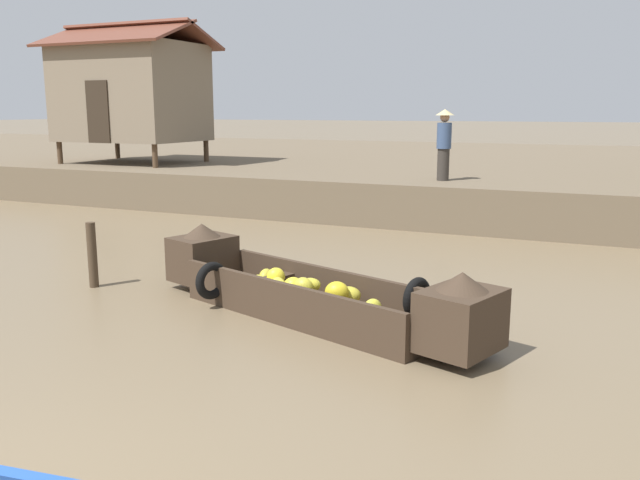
{
  "coord_description": "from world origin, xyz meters",
  "views": [
    {
      "loc": [
        3.77,
        -1.58,
        2.66
      ],
      "look_at": [
        -0.16,
        7.2,
        0.77
      ],
      "focal_mm": 37.2,
      "sensor_mm": 36.0,
      "label": 1
    }
  ],
  "objects_px": {
    "vendor_person": "(444,141)",
    "mooring_post": "(92,255)",
    "banana_boat": "(308,290)",
    "stilt_house_left": "(131,91)"
  },
  "relations": [
    {
      "from": "vendor_person",
      "to": "mooring_post",
      "type": "relative_size",
      "value": 1.66
    },
    {
      "from": "banana_boat",
      "to": "mooring_post",
      "type": "bearing_deg",
      "value": 179.76
    },
    {
      "from": "mooring_post",
      "to": "vendor_person",
      "type": "bearing_deg",
      "value": 66.73
    },
    {
      "from": "banana_boat",
      "to": "mooring_post",
      "type": "relative_size",
      "value": 5.18
    },
    {
      "from": "stilt_house_left",
      "to": "mooring_post",
      "type": "relative_size",
      "value": 4.72
    },
    {
      "from": "vendor_person",
      "to": "mooring_post",
      "type": "distance_m",
      "value": 8.77
    },
    {
      "from": "vendor_person",
      "to": "mooring_post",
      "type": "bearing_deg",
      "value": -113.27
    },
    {
      "from": "banana_boat",
      "to": "stilt_house_left",
      "type": "relative_size",
      "value": 1.1
    },
    {
      "from": "banana_boat",
      "to": "mooring_post",
      "type": "distance_m",
      "value": 3.63
    },
    {
      "from": "stilt_house_left",
      "to": "banana_boat",
      "type": "bearing_deg",
      "value": -41.77
    }
  ]
}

